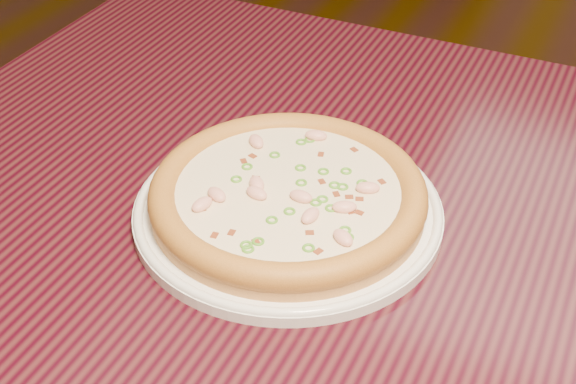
% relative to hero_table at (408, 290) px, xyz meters
% --- Properties ---
extents(hero_table, '(1.20, 0.80, 0.75)m').
position_rel_hero_table_xyz_m(hero_table, '(0.00, 0.00, 0.00)').
color(hero_table, black).
rests_on(hero_table, ground).
extents(plate, '(0.31, 0.31, 0.02)m').
position_rel_hero_table_xyz_m(plate, '(-0.12, -0.05, 0.11)').
color(plate, white).
rests_on(plate, hero_table).
extents(pizza, '(0.28, 0.28, 0.03)m').
position_rel_hero_table_xyz_m(pizza, '(-0.12, -0.05, 0.13)').
color(pizza, '#C78C45').
rests_on(pizza, plate).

